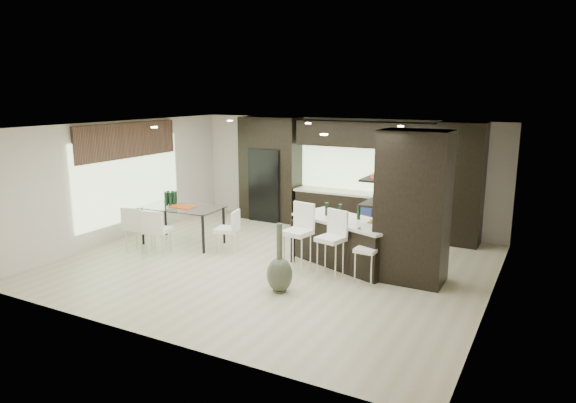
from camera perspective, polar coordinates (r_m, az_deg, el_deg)
The scene contains 22 objects.
ground at distance 10.22m, azimuth -1.60°, elevation -6.94°, with size 8.00×8.00×0.00m, color #BFB892.
back_wall at distance 12.97m, azimuth 6.09°, elevation 3.23°, with size 8.00×0.02×2.70m, color beige.
left_wall at distance 12.32m, azimuth -18.01°, elevation 2.24°, with size 0.02×7.00×2.70m, color beige.
right_wall at distance 8.64m, azimuth 22.02°, elevation -2.07°, with size 0.02×7.00×2.70m, color beige.
ceiling at distance 9.68m, azimuth -1.70°, elevation 8.34°, with size 8.00×7.00×0.02m, color white.
window_left at distance 12.43m, azimuth -17.22°, elevation 2.37°, with size 0.04×3.20×1.90m, color #B2D199.
window_back at distance 12.69m, azimuth 8.55°, elevation 3.89°, with size 3.40×0.04×1.20m, color #B2D199.
stone_accent at distance 12.30m, azimuth -17.38°, elevation 6.50°, with size 0.08×3.00×0.80m, color brown.
ceiling_spots at distance 9.90m, azimuth -0.97°, elevation 8.31°, with size 4.00×3.00×0.02m, color white.
back_cabinetry at distance 12.48m, azimuth 7.64°, elevation 2.85°, with size 6.80×0.68×2.70m, color black.
refrigerator at distance 13.53m, azimuth -2.04°, elevation 1.95°, with size 0.90×0.68×1.90m, color black.
partition_column at distance 9.27m, azimuth 13.71°, elevation -0.62°, with size 1.20×0.80×2.70m, color black.
kitchen_island at distance 10.12m, azimuth 6.55°, elevation -4.50°, with size 2.20×0.94×0.91m, color black.
stool_left at distance 9.66m, azimuth 1.05°, elevation -4.81°, with size 0.46×0.46×1.05m, color white.
stool_mid at distance 9.40m, azimuth 4.75°, elevation -5.49°, with size 0.44×0.44×1.00m, color white.
stool_right at distance 9.23m, azimuth 8.69°, elevation -6.45°, with size 0.37×0.37×0.84m, color white.
bench at distance 11.54m, azimuth 9.56°, elevation -3.61°, with size 1.26×0.48×0.48m, color black.
floor_vase at distance 8.67m, azimuth -0.94°, elevation -6.29°, with size 0.44×0.44×1.20m, color #404834, non-canonical shape.
dining_table at distance 11.66m, azimuth -11.57°, elevation -2.61°, with size 1.75×0.99×0.84m, color white.
chair_near at distance 11.07m, azimuth -14.26°, elevation -3.43°, with size 0.48×0.48×0.88m, color white.
chair_far at distance 11.44m, azimuth -16.30°, elevation -3.03°, with size 0.48×0.48×0.89m, color white.
chair_end at distance 10.97m, azimuth -6.80°, elevation -3.43°, with size 0.45×0.45×0.83m, color white.
Camera 1 is at (4.82, -8.37, 3.34)m, focal length 32.00 mm.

